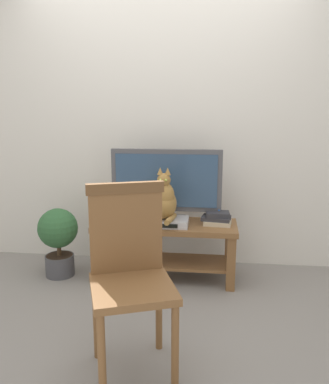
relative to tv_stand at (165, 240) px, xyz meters
The scene contains 9 objects.
ground_plane 0.73m from the tv_stand, 94.95° to the right, with size 12.00×12.00×0.00m, color gray.
back_wall 1.16m from the tv_stand, 96.81° to the left, with size 7.00×0.12×2.80m, color silver.
tv_stand is the anchor object (origin of this frame).
tv 0.48m from the tv_stand, 89.98° to the left, with size 0.92×0.20×0.61m.
media_box 0.19m from the tv_stand, 87.52° to the right, with size 0.39×0.23×0.06m.
cat 0.37m from the tv_stand, 87.15° to the right, with size 0.19×0.36×0.42m.
wooden_chair 1.18m from the tv_stand, 92.88° to the right, with size 0.55×0.55×1.02m.
book_stack 0.47m from the tv_stand, ahead, with size 0.26×0.20×0.10m.
potted_plant 0.91m from the tv_stand, behind, with size 0.34×0.34×0.59m.
Camera 1 is at (0.42, -2.43, 1.41)m, focal length 36.37 mm.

